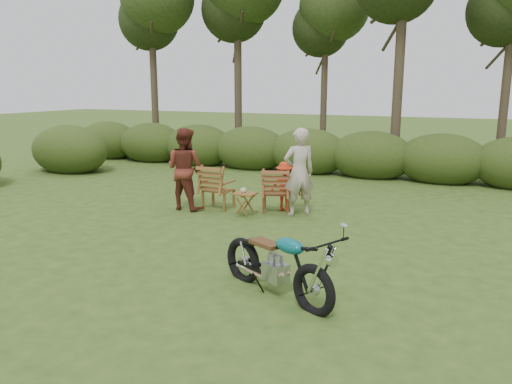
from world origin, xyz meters
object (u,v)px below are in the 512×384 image
at_px(lawn_chair_right, 276,211).
at_px(lawn_chair_left, 219,208).
at_px(child, 285,210).
at_px(motorcycle, 275,294).
at_px(adult_b, 186,209).
at_px(cup, 243,190).
at_px(adult_a, 298,215).
at_px(side_table, 245,204).

xyz_separation_m(lawn_chair_right, lawn_chair_left, (-1.29, -0.26, 0.00)).
distance_m(lawn_chair_right, child, 0.21).
height_order(motorcycle, adult_b, adult_b).
height_order(lawn_chair_right, cup, cup).
height_order(motorcycle, adult_a, adult_a).
height_order(adult_b, child, adult_b).
height_order(adult_a, adult_b, adult_a).
bearing_deg(cup, lawn_chair_right, 49.54).
bearing_deg(side_table, lawn_chair_right, 53.73).
height_order(lawn_chair_right, adult_b, adult_b).
bearing_deg(adult_a, cup, -15.49).
height_order(lawn_chair_left, adult_a, adult_a).
distance_m(adult_b, child, 2.21).
xyz_separation_m(side_table, cup, (-0.05, 0.03, 0.29)).
distance_m(cup, child, 1.13).
relative_size(side_table, adult_b, 0.27).
xyz_separation_m(motorcycle, child, (-1.52, 4.27, 0.00)).
distance_m(lawn_chair_right, lawn_chair_left, 1.31).
xyz_separation_m(motorcycle, adult_a, (-1.12, 4.02, 0.00)).
relative_size(lawn_chair_left, child, 0.91).
bearing_deg(adult_a, side_table, -13.05).
relative_size(side_table, adult_a, 0.27).
xyz_separation_m(adult_b, child, (2.07, 0.77, 0.00)).
relative_size(lawn_chair_right, adult_b, 0.54).
bearing_deg(lawn_chair_left, cup, 157.51).
height_order(adult_a, child, adult_a).
bearing_deg(lawn_chair_left, adult_b, 28.94).
xyz_separation_m(motorcycle, adult_b, (-3.59, 3.50, 0.00)).
relative_size(lawn_chair_right, side_table, 1.96).
relative_size(cup, child, 0.11).
distance_m(motorcycle, cup, 4.17).
bearing_deg(adult_b, child, -155.64).
bearing_deg(adult_b, motorcycle, 139.67).
height_order(side_table, child, child).
bearing_deg(cup, side_table, -32.25).
xyz_separation_m(lawn_chair_left, adult_a, (1.84, 0.17, 0.00)).
xyz_separation_m(side_table, adult_b, (-1.47, 0.01, -0.25)).
distance_m(lawn_chair_right, adult_b, 2.03).
relative_size(adult_a, adult_b, 1.02).
height_order(lawn_chair_left, child, child).
distance_m(motorcycle, child, 4.54).
relative_size(lawn_chair_right, adult_a, 0.52).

